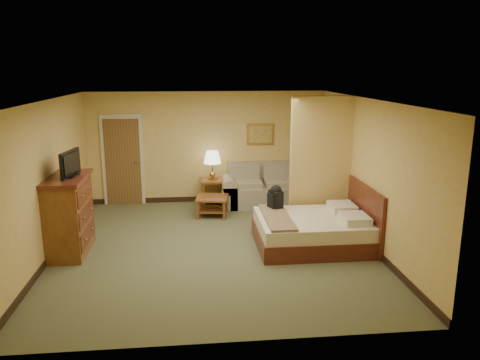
{
  "coord_description": "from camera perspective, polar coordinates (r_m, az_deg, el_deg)",
  "views": [
    {
      "loc": [
        -0.35,
        -7.85,
        3.11
      ],
      "look_at": [
        0.53,
        0.6,
        1.08
      ],
      "focal_mm": 35.0,
      "sensor_mm": 36.0,
      "label": 1
    }
  ],
  "objects": [
    {
      "name": "dresser",
      "position": [
        8.5,
        -20.18,
        -4.0
      ],
      "size": [
        0.66,
        1.26,
        1.35
      ],
      "color": "brown",
      "rests_on": "floor"
    },
    {
      "name": "ceiling",
      "position": [
        7.87,
        -3.41,
        9.72
      ],
      "size": [
        6.0,
        6.0,
        0.0
      ],
      "primitive_type": "plane",
      "rotation": [
        3.14,
        0.0,
        0.0
      ],
      "color": "white",
      "rests_on": "back_wall"
    },
    {
      "name": "bed",
      "position": [
        8.52,
        9.22,
        -6.0
      ],
      "size": [
        1.98,
        1.68,
        1.09
      ],
      "color": "#501D12",
      "rests_on": "floor"
    },
    {
      "name": "loveseat",
      "position": [
        10.91,
        2.72,
        -1.41
      ],
      "size": [
        1.9,
        0.88,
        0.96
      ],
      "color": "gray",
      "rests_on": "floor"
    },
    {
      "name": "baseboard",
      "position": [
        11.26,
        -3.92,
        -2.28
      ],
      "size": [
        5.5,
        0.02,
        0.12
      ],
      "primitive_type": "cube",
      "color": "black",
      "rests_on": "floor"
    },
    {
      "name": "tv",
      "position": [
        8.27,
        -20.0,
        1.8
      ],
      "size": [
        0.23,
        0.72,
        0.44
      ],
      "rotation": [
        0.0,
        0.0,
        -0.16
      ],
      "color": "black",
      "rests_on": "dresser"
    },
    {
      "name": "side_table",
      "position": [
        10.85,
        -3.35,
        -1.0
      ],
      "size": [
        0.56,
        0.56,
        0.61
      ],
      "color": "brown",
      "rests_on": "floor"
    },
    {
      "name": "left_wall",
      "position": [
        8.4,
        -22.36,
        -0.01
      ],
      "size": [
        0.02,
        6.0,
        2.6
      ],
      "primitive_type": "cube",
      "color": "#D9B45C",
      "rests_on": "floor"
    },
    {
      "name": "right_wall",
      "position": [
        8.63,
        15.28,
        0.87
      ],
      "size": [
        0.02,
        6.0,
        2.6
      ],
      "primitive_type": "cube",
      "color": "#D9B45C",
      "rests_on": "floor"
    },
    {
      "name": "wall_picture",
      "position": [
        11.04,
        2.49,
        5.59
      ],
      "size": [
        0.64,
        0.04,
        0.5
      ],
      "color": "#B78E3F",
      "rests_on": "back_wall"
    },
    {
      "name": "coffee_table",
      "position": [
        10.1,
        -3.4,
        -2.7
      ],
      "size": [
        0.75,
        0.75,
        0.42
      ],
      "rotation": [
        0.0,
        0.0,
        -0.16
      ],
      "color": "brown",
      "rests_on": "floor"
    },
    {
      "name": "back_wall",
      "position": [
        11.0,
        -4.03,
        3.96
      ],
      "size": [
        5.5,
        0.02,
        2.6
      ],
      "primitive_type": "cube",
      "color": "#D9B45C",
      "rests_on": "floor"
    },
    {
      "name": "partition",
      "position": [
        9.3,
        9.8,
        2.04
      ],
      "size": [
        1.2,
        0.15,
        2.6
      ],
      "primitive_type": "cube",
      "color": "#D9B45C",
      "rests_on": "floor"
    },
    {
      "name": "door",
      "position": [
        11.13,
        -14.09,
        2.29
      ],
      "size": [
        0.94,
        0.16,
        2.1
      ],
      "color": "beige",
      "rests_on": "floor"
    },
    {
      "name": "table_lamp",
      "position": [
        10.7,
        -3.4,
        2.68
      ],
      "size": [
        0.4,
        0.4,
        0.66
      ],
      "color": "#A1843B",
      "rests_on": "side_table"
    },
    {
      "name": "backpack",
      "position": [
        8.75,
        4.39,
        -2.03
      ],
      "size": [
        0.26,
        0.32,
        0.47
      ],
      "rotation": [
        0.0,
        0.0,
        0.36
      ],
      "color": "black",
      "rests_on": "bed"
    },
    {
      "name": "floor",
      "position": [
        8.45,
        -3.16,
        -8.16
      ],
      "size": [
        6.0,
        6.0,
        0.0
      ],
      "primitive_type": "plane",
      "color": "brown",
      "rests_on": "ground"
    }
  ]
}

